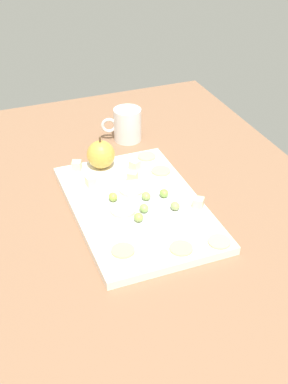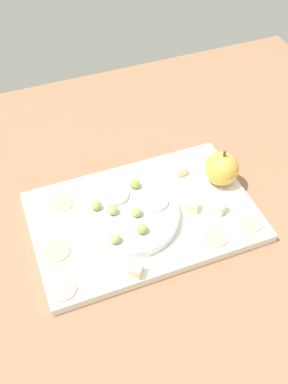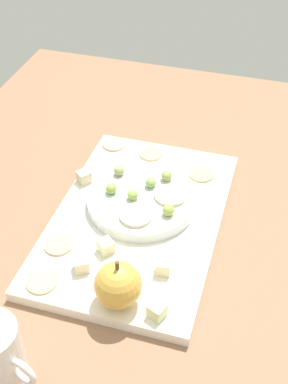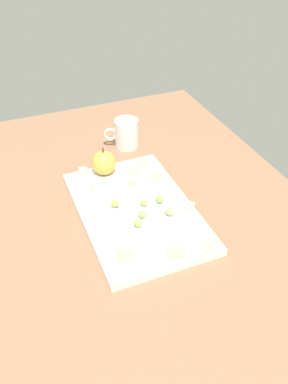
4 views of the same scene
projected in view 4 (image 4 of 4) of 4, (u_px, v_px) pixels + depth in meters
table at (120, 218)px, 98.73cm from camera, size 112.78×90.72×4.89cm
platter at (136, 211)px, 95.60cm from camera, size 39.58×25.66×1.74cm
serving_dish at (141, 212)px, 92.55cm from camera, size 17.58×17.58×1.85cm
apple_whole at (104, 163)px, 104.42cm from camera, size 6.40×6.40×6.40cm
apple_stem at (103, 150)px, 102.07cm from camera, size 0.50×0.50×1.20cm
cheese_cube_0 at (132, 182)px, 101.35cm from camera, size 2.87×2.87×2.04cm
cheese_cube_1 at (134, 171)px, 105.10cm from camera, size 2.80×2.80×2.04cm
cheese_cube_2 at (190, 207)px, 93.69cm from camera, size 2.87×2.87×2.04cm
cheese_cube_3 at (96, 187)px, 99.70cm from camera, size 2.35×2.35×2.04cm
cheese_cube_4 at (83, 172)px, 104.78cm from camera, size 2.67×2.67×2.04cm
cracker_0 at (125, 254)px, 83.19cm from camera, size 4.30×4.30×0.40cm
cracker_1 at (176, 252)px, 83.81cm from camera, size 4.30×4.30×0.40cm
cracker_2 at (156, 177)px, 104.69cm from camera, size 4.30×4.30×0.40cm
cracker_3 at (209, 245)px, 85.36cm from camera, size 4.30×4.30×0.40cm
cracker_4 at (144, 163)px, 109.75cm from camera, size 4.30×4.30×0.40cm
grape_0 at (170, 212)px, 89.91cm from camera, size 1.97×1.77×1.62cm
grape_1 at (142, 215)px, 89.24cm from camera, size 1.97×1.77×1.64cm
grape_2 at (160, 200)px, 93.32cm from camera, size 1.97×1.77×1.66cm
grape_3 at (144, 203)px, 92.51cm from camera, size 1.97×1.77×1.63cm
grape_4 at (115, 204)px, 92.05cm from camera, size 1.97×1.77×1.79cm
grape_5 at (138, 224)px, 86.89cm from camera, size 1.97×1.77×1.69cm
apple_slice_0 at (124, 216)px, 89.66cm from camera, size 5.06×5.06×0.60cm
apple_slice_1 at (131, 196)px, 95.19cm from camera, size 5.06×5.06×0.60cm
cup at (126, 133)px, 117.74cm from camera, size 6.97×10.01×8.38cm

